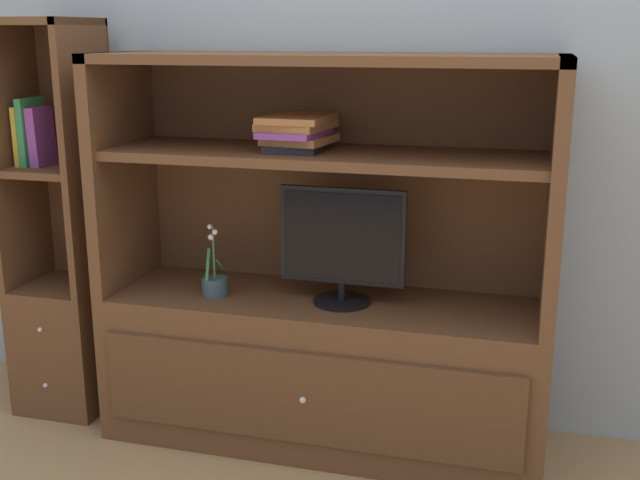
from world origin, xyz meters
TOP-DOWN VIEW (x-y plane):
  - painted_rear_wall at (0.00, 0.75)m, footprint 6.00×0.10m
  - media_console at (0.00, 0.41)m, footprint 1.72×0.56m
  - tv_monitor at (0.08, 0.37)m, footprint 0.48×0.22m
  - potted_plant at (-0.42, 0.33)m, footprint 0.10×0.11m
  - magazine_stack at (-0.10, 0.40)m, footprint 0.26×0.33m
  - bookshelf_tall at (-1.16, 0.41)m, footprint 0.37×0.39m
  - upright_book_row at (-1.23, 0.40)m, footprint 0.11×0.16m

SIDE VIEW (x-z plane):
  - media_console at x=0.00m, z-range -0.28..1.24m
  - bookshelf_tall at x=-1.16m, z-range -0.26..1.40m
  - potted_plant at x=-0.42m, z-range 0.50..0.78m
  - tv_monitor at x=0.08m, z-range 0.60..1.05m
  - upright_book_row at x=-1.23m, z-range 1.05..1.33m
  - magazine_stack at x=-0.10m, z-range 1.17..1.31m
  - painted_rear_wall at x=0.00m, z-range 0.00..2.80m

